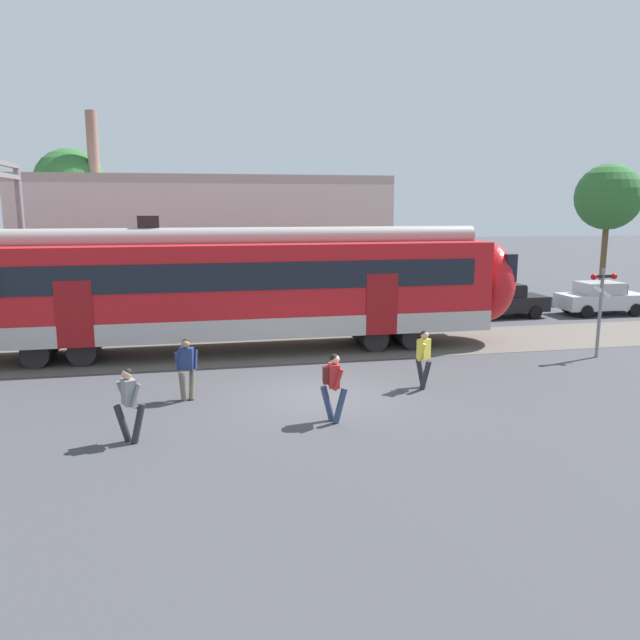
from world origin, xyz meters
name	(u,v)px	position (x,y,z in m)	size (l,w,h in m)	color
ground_plane	(321,396)	(0.00, 0.00, 0.00)	(160.00, 160.00, 0.00)	#424247
pedestrian_grey	(129,400)	(-4.71, -2.45, 0.96)	(0.71, 0.52, 1.67)	#28282D
pedestrian_navy	(187,364)	(-3.50, 0.36, 0.99)	(0.61, 0.61, 1.67)	#6B6051
pedestrian_red	(333,382)	(-0.14, -2.06, 0.99)	(0.63, 0.58, 1.67)	navy
pedestrian_yellow	(424,355)	(2.95, 0.11, 0.96)	(0.48, 0.71, 1.67)	#28282D
parked_car_black	(502,300)	(10.63, 10.17, 0.78)	(4.03, 1.82, 1.54)	black
parked_car_silver	(601,298)	(15.55, 9.87, 0.78)	(4.04, 1.84, 1.54)	#B7BABF
crossing_signal	(601,299)	(10.05, 2.36, 2.01)	(0.96, 0.22, 3.00)	gray
background_building	(209,245)	(-2.41, 14.36, 3.21)	(16.61, 5.00, 9.20)	beige
street_tree_right	(608,197)	(19.41, 15.19, 5.51)	(3.60, 3.60, 7.34)	brown
street_tree_left	(71,186)	(-8.59, 15.25, 5.96)	(3.27, 3.27, 7.64)	brown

